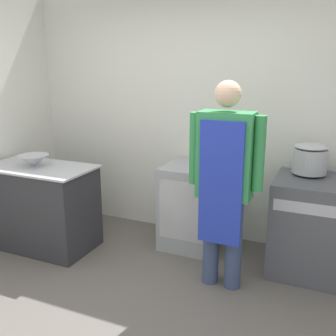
{
  "coord_description": "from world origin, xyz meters",
  "views": [
    {
      "loc": [
        1.41,
        -2.08,
        1.87
      ],
      "look_at": [
        0.04,
        1.03,
        0.96
      ],
      "focal_mm": 42.0,
      "sensor_mm": 36.0,
      "label": 1
    }
  ],
  "objects_px": {
    "stove": "(328,228)",
    "fridge_unit": "(192,206)",
    "stock_pot": "(310,158)",
    "person_cook": "(225,175)",
    "mixing_bowl": "(34,161)"
  },
  "relations": [
    {
      "from": "fridge_unit",
      "to": "stock_pot",
      "type": "distance_m",
      "value": 1.26
    },
    {
      "from": "mixing_bowl",
      "to": "stock_pot",
      "type": "relative_size",
      "value": 1.01
    },
    {
      "from": "stove",
      "to": "person_cook",
      "type": "distance_m",
      "value": 1.14
    },
    {
      "from": "fridge_unit",
      "to": "person_cook",
      "type": "xyz_separation_m",
      "value": [
        0.51,
        -0.64,
        0.56
      ]
    },
    {
      "from": "fridge_unit",
      "to": "stock_pot",
      "type": "relative_size",
      "value": 2.86
    },
    {
      "from": "fridge_unit",
      "to": "mixing_bowl",
      "type": "height_order",
      "value": "mixing_bowl"
    },
    {
      "from": "fridge_unit",
      "to": "stock_pot",
      "type": "xyz_separation_m",
      "value": [
        1.1,
        0.05,
        0.6
      ]
    },
    {
      "from": "person_cook",
      "to": "stove",
      "type": "bearing_deg",
      "value": 34.93
    },
    {
      "from": "person_cook",
      "to": "stock_pot",
      "type": "distance_m",
      "value": 0.92
    },
    {
      "from": "stove",
      "to": "stock_pot",
      "type": "bearing_deg",
      "value": 150.53
    },
    {
      "from": "person_cook",
      "to": "stock_pot",
      "type": "bearing_deg",
      "value": 49.26
    },
    {
      "from": "stove",
      "to": "fridge_unit",
      "type": "distance_m",
      "value": 1.33
    },
    {
      "from": "stock_pot",
      "to": "stove",
      "type": "bearing_deg",
      "value": -29.47
    },
    {
      "from": "stove",
      "to": "person_cook",
      "type": "height_order",
      "value": "person_cook"
    },
    {
      "from": "person_cook",
      "to": "mixing_bowl",
      "type": "height_order",
      "value": "person_cook"
    }
  ]
}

